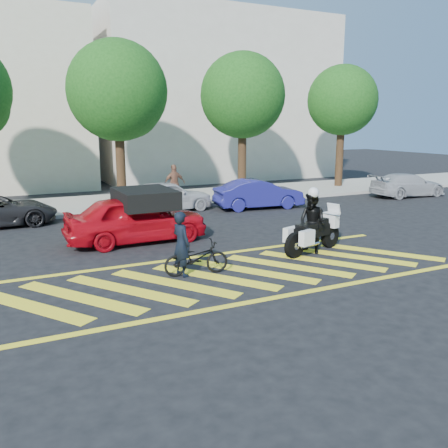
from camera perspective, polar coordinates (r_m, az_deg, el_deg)
name	(u,v)px	position (r m, az deg, el deg)	size (l,w,h in m)	color
ground	(236,274)	(12.30, 1.43, -6.01)	(90.00, 90.00, 0.00)	black
sidewalk	(122,202)	(23.34, -12.12, 2.57)	(60.00, 5.00, 0.15)	#9E998E
crosswalk	(234,274)	(12.29, 1.26, -6.02)	(12.33, 4.00, 0.01)	yellow
building_right	(214,99)	(34.57, -1.18, 14.86)	(16.00, 8.00, 11.00)	beige
tree_center	(120,95)	(23.16, -12.41, 14.97)	(4.60, 4.60, 7.56)	black
tree_right	(244,99)	(25.49, 2.44, 14.82)	(4.40, 4.40, 7.41)	black
tree_far_right	(343,103)	(29.11, 14.15, 13.93)	(4.00, 4.00, 7.10)	black
officer_bike	(181,244)	(12.00, -5.16, -2.39)	(0.61, 0.40, 1.66)	black
bicycle	(196,258)	(12.14, -3.36, -4.11)	(0.58, 1.67, 0.88)	black
police_motorcycle	(313,233)	(14.36, 10.60, -1.10)	(2.43, 1.18, 1.10)	black
officer_moto	(312,223)	(14.29, 10.56, 0.13)	(0.89, 0.69, 1.82)	black
red_convertible	(136,219)	(15.62, -10.52, 0.63)	(1.83, 4.55, 1.55)	#B90814
parked_mid_right	(167,196)	(20.94, -6.89, 3.36)	(1.60, 3.99, 1.36)	#B2B2B6
parked_right	(259,194)	(21.57, 4.19, 3.63)	(1.40, 4.02, 1.32)	navy
parked_far_right	(408,185)	(26.89, 21.22, 4.40)	(1.71, 4.20, 1.22)	#A2A3A9
pedestrian_right	(175,183)	(22.36, -5.97, 4.87)	(1.04, 0.43, 1.78)	#8E5940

